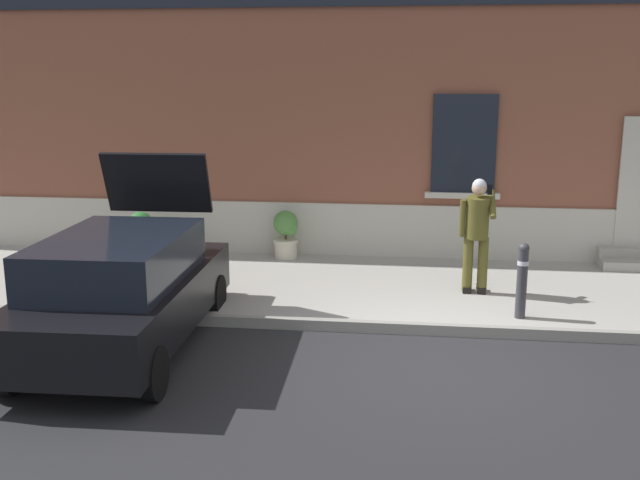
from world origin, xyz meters
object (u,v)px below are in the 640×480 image
at_px(person_on_phone, 477,228).
at_px(planter_cream, 286,233).
at_px(bollard_near_person, 522,278).
at_px(planter_olive, 141,234).
at_px(hatchback_car_black, 123,289).

xyz_separation_m(person_on_phone, planter_cream, (-3.18, 1.81, -0.55)).
xyz_separation_m(bollard_near_person, planter_olive, (-6.24, 2.46, -0.11)).
bearing_deg(planter_olive, person_on_phone, -13.67).
bearing_deg(person_on_phone, planter_cream, 160.79).
relative_size(person_on_phone, planter_olive, 2.04).
height_order(hatchback_car_black, person_on_phone, hatchback_car_black).
height_order(person_on_phone, planter_olive, person_on_phone).
relative_size(hatchback_car_black, person_on_phone, 2.34).
height_order(bollard_near_person, person_on_phone, person_on_phone).
distance_m(hatchback_car_black, person_on_phone, 5.15).
bearing_deg(planter_cream, person_on_phone, -29.70).
relative_size(planter_olive, planter_cream, 1.00).
relative_size(bollard_near_person, planter_cream, 1.22).
distance_m(bollard_near_person, planter_cream, 4.70).
bearing_deg(planter_cream, planter_olive, -170.44).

